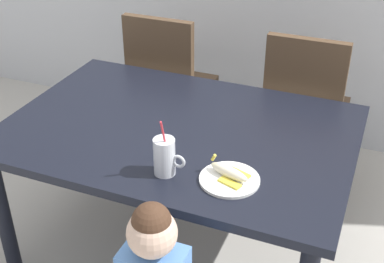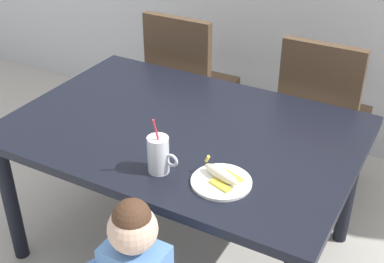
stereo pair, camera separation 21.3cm
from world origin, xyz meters
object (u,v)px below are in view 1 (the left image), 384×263
object	(u,v)px
dining_chair_left	(168,80)
snack_plate	(229,180)
milk_cup	(165,158)
dining_chair_right	(305,104)
peeled_banana	(230,173)
dining_table	(179,143)

from	to	relation	value
dining_chair_left	snack_plate	bearing A→B (deg)	125.02
milk_cup	snack_plate	distance (m)	0.26
snack_plate	dining_chair_right	bearing A→B (deg)	85.30
dining_chair_left	milk_cup	world-z (taller)	milk_cup
snack_plate	peeled_banana	distance (m)	0.03
dining_chair_left	peeled_banana	world-z (taller)	dining_chair_left
dining_table	dining_chair_left	world-z (taller)	dining_chair_left
peeled_banana	dining_chair_left	bearing A→B (deg)	125.12
dining_chair_right	peeled_banana	world-z (taller)	dining_chair_right
dining_chair_left	snack_plate	size ratio (longest dim) A/B	4.17
milk_cup	peeled_banana	world-z (taller)	milk_cup
dining_table	milk_cup	xyz separation A→B (m)	(0.09, -0.34, 0.15)
peeled_banana	milk_cup	bearing A→B (deg)	-167.51
milk_cup	dining_chair_right	bearing A→B (deg)	73.28
snack_plate	peeled_banana	bearing A→B (deg)	110.98
dining_chair_right	peeled_banana	distance (m)	1.08
milk_cup	peeled_banana	distance (m)	0.25
dining_chair_right	peeled_banana	bearing A→B (deg)	85.08
dining_chair_right	snack_plate	distance (m)	1.08
dining_table	snack_plate	world-z (taller)	snack_plate
dining_table	dining_chair_left	size ratio (longest dim) A/B	1.59
dining_chair_right	snack_plate	size ratio (longest dim) A/B	4.17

